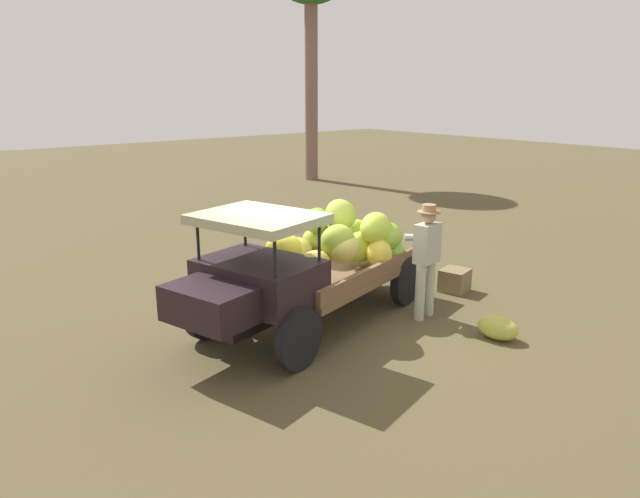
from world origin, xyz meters
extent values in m
plane|color=brown|center=(0.00, 0.00, 0.00)|extent=(60.00, 60.00, 0.00)
cube|color=black|center=(-0.21, -0.24, 0.45)|extent=(3.98, 1.44, 0.16)
cylinder|color=black|center=(0.99, 0.90, 0.40)|extent=(0.81, 0.34, 0.80)
cylinder|color=black|center=(1.40, -0.65, 0.40)|extent=(0.81, 0.34, 0.80)
cylinder|color=black|center=(-1.72, 0.19, 0.40)|extent=(0.81, 0.34, 0.80)
cylinder|color=black|center=(-1.31, -1.36, 0.40)|extent=(0.81, 0.34, 0.80)
cube|color=brown|center=(-0.64, -0.36, 0.63)|extent=(3.34, 2.42, 0.10)
cube|color=brown|center=(-0.85, 0.42, 0.79)|extent=(2.92, 0.84, 0.22)
cube|color=brown|center=(-0.44, -1.13, 0.79)|extent=(2.92, 0.84, 0.22)
cube|color=black|center=(1.00, 0.07, 0.95)|extent=(1.45, 1.75, 0.55)
cube|color=black|center=(1.87, 0.30, 0.90)|extent=(0.95, 1.21, 0.44)
cylinder|color=black|center=(1.26, 0.81, 1.50)|extent=(0.04, 0.04, 0.55)
cylinder|color=black|center=(1.59, -0.44, 1.50)|extent=(0.04, 0.04, 0.55)
cylinder|color=black|center=(0.41, 0.59, 1.50)|extent=(0.04, 0.04, 0.55)
cylinder|color=black|center=(0.74, -0.66, 1.50)|extent=(0.04, 0.04, 0.55)
cube|color=#ACAF87|center=(1.00, 0.07, 1.78)|extent=(1.56, 1.78, 0.12)
ellipsoid|color=#84BD3F|center=(-1.49, 0.04, 0.92)|extent=(0.68, 0.67, 0.49)
ellipsoid|color=#8FAF43|center=(-1.12, -0.77, 1.09)|extent=(0.65, 0.68, 0.48)
ellipsoid|color=gold|center=(0.07, -0.67, 1.06)|extent=(0.72, 0.72, 0.56)
ellipsoid|color=gold|center=(-0.37, -0.95, 0.89)|extent=(0.78, 0.71, 0.52)
ellipsoid|color=yellow|center=(-1.80, -0.37, 0.92)|extent=(0.67, 0.67, 0.50)
ellipsoid|color=#A9C03C|center=(-0.96, -1.04, 0.99)|extent=(0.70, 0.60, 0.51)
ellipsoid|color=#95B034|center=(-0.20, 0.25, 1.32)|extent=(0.56, 0.43, 0.50)
ellipsoid|color=#8BB035|center=(-1.37, 0.10, 1.18)|extent=(0.58, 0.66, 0.56)
ellipsoid|color=#B3CA48|center=(-1.22, -0.84, 1.38)|extent=(0.59, 0.57, 0.63)
ellipsoid|color=#C5B651|center=(-0.28, 0.27, 1.21)|extent=(0.80, 0.76, 0.44)
ellipsoid|color=gold|center=(-1.11, 0.17, 0.96)|extent=(0.67, 0.67, 0.55)
ellipsoid|color=#84B535|center=(-0.78, -0.93, 1.33)|extent=(0.70, 0.63, 0.44)
ellipsoid|color=#AACE38|center=(-1.62, -0.89, 0.99)|extent=(0.54, 0.50, 0.54)
ellipsoid|color=gold|center=(0.27, 0.30, 1.08)|extent=(0.71, 0.64, 0.48)
ellipsoid|color=#B1D23C|center=(-1.15, 0.04, 1.32)|extent=(0.72, 0.64, 0.54)
ellipsoid|color=#AACF3B|center=(-1.01, -0.14, 1.01)|extent=(0.64, 0.55, 0.54)
cylinder|color=#B7B8A5|center=(-1.38, 0.78, 0.44)|extent=(0.15, 0.15, 0.87)
cylinder|color=#B7B8A5|center=(-1.64, 0.74, 0.44)|extent=(0.15, 0.15, 0.87)
cube|color=#AFB3A3|center=(-1.51, 0.76, 1.17)|extent=(0.43, 0.29, 0.59)
cylinder|color=#AFB3A3|center=(-1.40, 0.67, 1.26)|extent=(0.36, 0.35, 0.10)
cylinder|color=#AFB3A3|center=(-1.60, 0.65, 1.26)|extent=(0.29, 0.40, 0.10)
sphere|color=tan|center=(-1.51, 0.76, 1.57)|extent=(0.22, 0.22, 0.22)
cylinder|color=#99744E|center=(-1.51, 0.76, 1.64)|extent=(0.34, 0.34, 0.02)
cylinder|color=#99744E|center=(-1.51, 0.76, 1.70)|extent=(0.20, 0.20, 0.10)
cube|color=olive|center=(-2.84, 0.30, 0.19)|extent=(0.55, 0.53, 0.38)
ellipsoid|color=#BDBF49|center=(-1.69, 1.94, 0.16)|extent=(0.49, 0.65, 0.35)
cylinder|color=#785B51|center=(-8.83, -11.12, 3.38)|extent=(0.47, 0.47, 6.77)
camera|label=1|loc=(4.99, 6.16, 3.39)|focal=32.72mm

